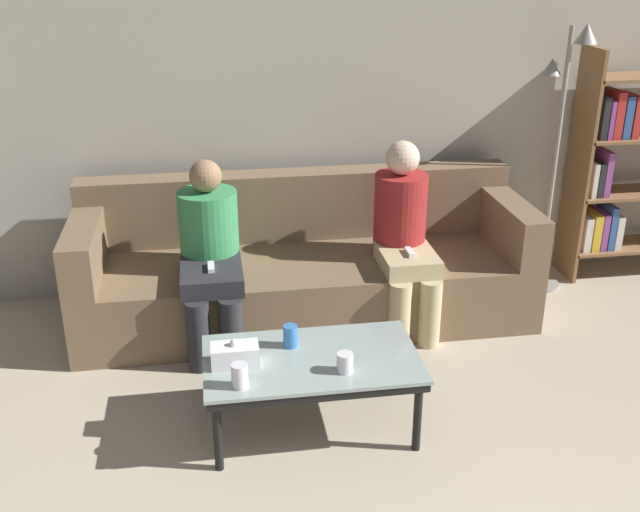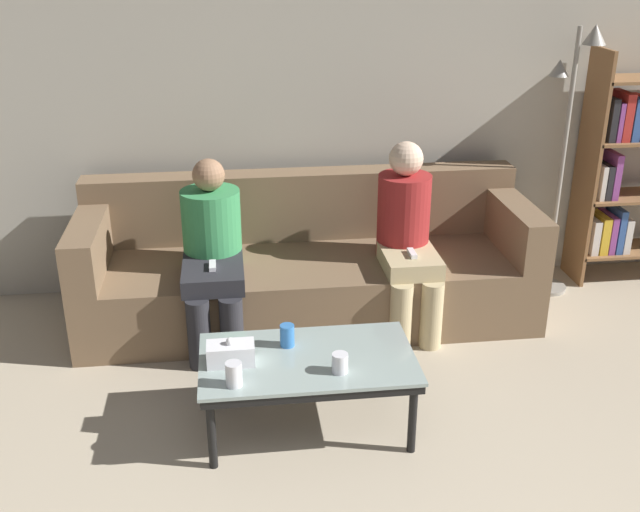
{
  "view_description": "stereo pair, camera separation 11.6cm",
  "coord_description": "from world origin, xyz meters",
  "px_view_note": "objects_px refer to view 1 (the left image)",
  "views": [
    {
      "loc": [
        -0.57,
        -0.61,
        2.21
      ],
      "look_at": [
        0.0,
        2.98,
        0.66
      ],
      "focal_mm": 42.0,
      "sensor_mm": 36.0,
      "label": 1
    },
    {
      "loc": [
        -0.45,
        -0.63,
        2.21
      ],
      "look_at": [
        0.0,
        2.98,
        0.66
      ],
      "focal_mm": 42.0,
      "sensor_mm": 36.0,
      "label": 2
    }
  ],
  "objects_px": {
    "bookshelf": "(628,168)",
    "seated_person_mid_left": "(404,232)",
    "seated_person_left_end": "(210,249)",
    "cup_near_right": "(344,363)",
    "cup_near_left": "(240,376)",
    "tissue_box": "(235,355)",
    "couch": "(304,268)",
    "coffee_table": "(312,365)",
    "standing_lamp": "(561,133)",
    "cup_far_center": "(290,336)"
  },
  "relations": [
    {
      "from": "cup_far_center",
      "to": "bookshelf",
      "type": "bearing_deg",
      "value": 29.26
    },
    {
      "from": "cup_far_center",
      "to": "seated_person_mid_left",
      "type": "xyz_separation_m",
      "value": [
        0.79,
        0.89,
        0.14
      ]
    },
    {
      "from": "cup_near_right",
      "to": "coffee_table",
      "type": "bearing_deg",
      "value": 131.19
    },
    {
      "from": "couch",
      "to": "bookshelf",
      "type": "distance_m",
      "value": 2.33
    },
    {
      "from": "cup_near_left",
      "to": "tissue_box",
      "type": "bearing_deg",
      "value": 93.3
    },
    {
      "from": "cup_near_right",
      "to": "cup_far_center",
      "type": "relative_size",
      "value": 0.84
    },
    {
      "from": "cup_near_left",
      "to": "bookshelf",
      "type": "relative_size",
      "value": 0.07
    },
    {
      "from": "seated_person_left_end",
      "to": "cup_near_right",
      "type": "bearing_deg",
      "value": -63.48
    },
    {
      "from": "tissue_box",
      "to": "seated_person_mid_left",
      "type": "height_order",
      "value": "seated_person_mid_left"
    },
    {
      "from": "couch",
      "to": "cup_near_left",
      "type": "relative_size",
      "value": 24.54
    },
    {
      "from": "cup_near_right",
      "to": "tissue_box",
      "type": "relative_size",
      "value": 0.42
    },
    {
      "from": "cup_near_left",
      "to": "couch",
      "type": "bearing_deg",
      "value": 71.38
    },
    {
      "from": "couch",
      "to": "coffee_table",
      "type": "bearing_deg",
      "value": -96.17
    },
    {
      "from": "seated_person_left_end",
      "to": "seated_person_mid_left",
      "type": "bearing_deg",
      "value": 0.8
    },
    {
      "from": "cup_near_right",
      "to": "standing_lamp",
      "type": "height_order",
      "value": "standing_lamp"
    },
    {
      "from": "couch",
      "to": "seated_person_mid_left",
      "type": "height_order",
      "value": "seated_person_mid_left"
    },
    {
      "from": "cup_near_right",
      "to": "tissue_box",
      "type": "distance_m",
      "value": 0.5
    },
    {
      "from": "seated_person_mid_left",
      "to": "cup_far_center",
      "type": "bearing_deg",
      "value": -131.54
    },
    {
      "from": "coffee_table",
      "to": "bookshelf",
      "type": "distance_m",
      "value": 2.87
    },
    {
      "from": "cup_near_right",
      "to": "seated_person_mid_left",
      "type": "height_order",
      "value": "seated_person_mid_left"
    },
    {
      "from": "cup_near_right",
      "to": "cup_near_left",
      "type": "bearing_deg",
      "value": -173.9
    },
    {
      "from": "cup_far_center",
      "to": "cup_near_right",
      "type": "bearing_deg",
      "value": -51.38
    },
    {
      "from": "bookshelf",
      "to": "seated_person_left_end",
      "type": "distance_m",
      "value": 2.89
    },
    {
      "from": "couch",
      "to": "bookshelf",
      "type": "height_order",
      "value": "bookshelf"
    },
    {
      "from": "coffee_table",
      "to": "seated_person_mid_left",
      "type": "distance_m",
      "value": 1.26
    },
    {
      "from": "couch",
      "to": "coffee_table",
      "type": "height_order",
      "value": "couch"
    },
    {
      "from": "bookshelf",
      "to": "cup_far_center",
      "type": "bearing_deg",
      "value": -150.74
    },
    {
      "from": "cup_near_left",
      "to": "standing_lamp",
      "type": "xyz_separation_m",
      "value": [
        2.15,
        1.57,
        0.62
      ]
    },
    {
      "from": "cup_near_right",
      "to": "seated_person_mid_left",
      "type": "bearing_deg",
      "value": 63.52
    },
    {
      "from": "cup_near_left",
      "to": "bookshelf",
      "type": "height_order",
      "value": "bookshelf"
    },
    {
      "from": "coffee_table",
      "to": "seated_person_left_end",
      "type": "height_order",
      "value": "seated_person_left_end"
    },
    {
      "from": "couch",
      "to": "cup_far_center",
      "type": "xyz_separation_m",
      "value": [
        -0.22,
        -1.1,
        0.14
      ]
    },
    {
      "from": "standing_lamp",
      "to": "seated_person_left_end",
      "type": "distance_m",
      "value": 2.33
    },
    {
      "from": "seated_person_mid_left",
      "to": "cup_near_right",
      "type": "bearing_deg",
      "value": -116.48
    },
    {
      "from": "cup_far_center",
      "to": "tissue_box",
      "type": "xyz_separation_m",
      "value": [
        -0.27,
        -0.13,
        -0.0
      ]
    },
    {
      "from": "cup_near_right",
      "to": "seated_person_left_end",
      "type": "height_order",
      "value": "seated_person_left_end"
    },
    {
      "from": "standing_lamp",
      "to": "seated_person_mid_left",
      "type": "bearing_deg",
      "value": -161.96
    },
    {
      "from": "cup_far_center",
      "to": "standing_lamp",
      "type": "relative_size",
      "value": 0.06
    },
    {
      "from": "tissue_box",
      "to": "seated_person_mid_left",
      "type": "relative_size",
      "value": 0.2
    },
    {
      "from": "coffee_table",
      "to": "cup_far_center",
      "type": "height_order",
      "value": "cup_far_center"
    },
    {
      "from": "coffee_table",
      "to": "tissue_box",
      "type": "bearing_deg",
      "value": -178.81
    },
    {
      "from": "cup_near_left",
      "to": "seated_person_left_end",
      "type": "xyz_separation_m",
      "value": [
        -0.1,
        1.19,
        0.12
      ]
    },
    {
      "from": "bookshelf",
      "to": "seated_person_left_end",
      "type": "relative_size",
      "value": 1.49
    },
    {
      "from": "couch",
      "to": "cup_near_left",
      "type": "xyz_separation_m",
      "value": [
        -0.48,
        -1.42,
        0.15
      ]
    },
    {
      "from": "tissue_box",
      "to": "seated_person_mid_left",
      "type": "xyz_separation_m",
      "value": [
        1.06,
        1.02,
        0.15
      ]
    },
    {
      "from": "coffee_table",
      "to": "seated_person_mid_left",
      "type": "bearing_deg",
      "value": 55.11
    },
    {
      "from": "standing_lamp",
      "to": "seated_person_mid_left",
      "type": "distance_m",
      "value": 1.25
    },
    {
      "from": "coffee_table",
      "to": "bookshelf",
      "type": "xyz_separation_m",
      "value": [
        2.4,
        1.51,
        0.41
      ]
    },
    {
      "from": "bookshelf",
      "to": "seated_person_mid_left",
      "type": "xyz_separation_m",
      "value": [
        -1.69,
        -0.5,
        -0.17
      ]
    },
    {
      "from": "tissue_box",
      "to": "couch",
      "type": "bearing_deg",
      "value": 68.3
    }
  ]
}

